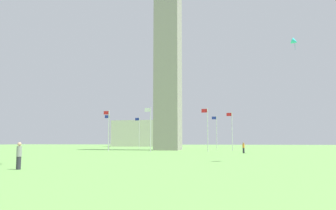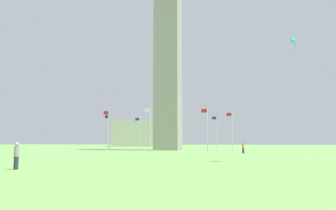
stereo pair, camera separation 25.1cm
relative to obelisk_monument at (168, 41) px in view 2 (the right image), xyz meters
The scene contains 14 objects.
ground_plane 22.99m from the obelisk_monument, ahead, with size 260.00×260.00×0.00m, color #609347.
obelisk_monument is the anchor object (origin of this frame).
flagpole_n 22.93m from the obelisk_monument, ahead, with size 1.12×0.14×7.60m.
flagpole_ne 22.92m from the obelisk_monument, 44.81° to the left, with size 1.12×0.14×7.60m.
flagpole_e 22.90m from the obelisk_monument, 89.72° to the left, with size 1.12×0.14×7.60m.
flagpole_se 22.87m from the obelisk_monument, 134.80° to the left, with size 1.12×0.14×7.60m.
flagpole_s 22.86m from the obelisk_monument, behind, with size 1.12×0.14×7.60m.
flagpole_sw 22.87m from the obelisk_monument, 134.80° to the right, with size 1.12×0.14×7.60m.
flagpole_w 22.90m from the obelisk_monument, 89.72° to the right, with size 1.12×0.14×7.60m.
flagpole_nw 22.92m from the obelisk_monument, 44.81° to the right, with size 1.12×0.14×7.60m.
person_gray_shirt 53.87m from the obelisk_monument, 92.04° to the left, with size 0.32×0.32×1.70m.
person_orange_shirt 30.94m from the obelisk_monument, 135.12° to the left, with size 0.32×0.32×1.68m.
kite_cyan_delta 29.02m from the obelisk_monument, 144.76° to the left, with size 1.35×1.18×1.90m.
distant_building 58.38m from the obelisk_monument, 68.67° to the right, with size 22.32×14.40×9.32m.
Camera 2 is at (-15.96, 67.66, 1.74)m, focal length 35.87 mm.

